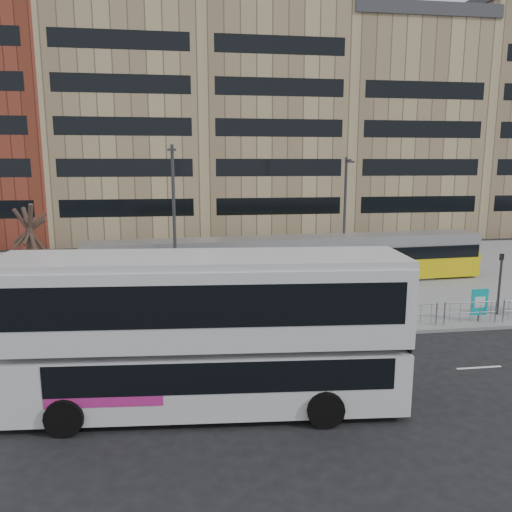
{
  "coord_description": "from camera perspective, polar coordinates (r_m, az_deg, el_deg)",
  "views": [
    {
      "loc": [
        -4.92,
        -20.41,
        7.66
      ],
      "look_at": [
        -1.11,
        6.0,
        2.65
      ],
      "focal_mm": 35.0,
      "sensor_mm": 36.0,
      "label": 1
    }
  ],
  "objects": [
    {
      "name": "ground",
      "position": [
        22.34,
        5.1,
        -9.45
      ],
      "size": [
        120.0,
        120.0,
        0.0
      ],
      "primitive_type": "plane",
      "color": "black",
      "rests_on": "ground"
    },
    {
      "name": "plaza",
      "position": [
        33.64,
        0.42,
        -2.39
      ],
      "size": [
        64.0,
        24.0,
        0.15
      ],
      "primitive_type": "cube",
      "color": "gray",
      "rests_on": "ground"
    },
    {
      "name": "kerb",
      "position": [
        22.36,
        5.07,
        -9.22
      ],
      "size": [
        64.0,
        0.25,
        0.17
      ],
      "primitive_type": "cube",
      "color": "gray",
      "rests_on": "ground"
    },
    {
      "name": "building_row",
      "position": [
        55.31,
        -1.51,
        16.08
      ],
      "size": [
        70.4,
        18.4,
        31.2
      ],
      "color": "maroon",
      "rests_on": "ground"
    },
    {
      "name": "pedestrian_barrier",
      "position": [
        23.01,
        9.74,
        -6.38
      ],
      "size": [
        32.07,
        0.07,
        1.1
      ],
      "color": "#93959B",
      "rests_on": "plaza"
    },
    {
      "name": "road_markings",
      "position": [
        19.05,
        10.95,
        -13.26
      ],
      "size": [
        62.0,
        0.12,
        0.01
      ],
      "primitive_type": "cube",
      "color": "white",
      "rests_on": "ground"
    },
    {
      "name": "double_decker_bus",
      "position": [
        15.59,
        -6.02,
        -8.14
      ],
      "size": [
        12.46,
        3.85,
        4.91
      ],
      "rotation": [
        0.0,
        0.0,
        -0.08
      ],
      "color": "silver",
      "rests_on": "ground"
    },
    {
      "name": "tram",
      "position": [
        31.31,
        4.13,
        -0.49
      ],
      "size": [
        25.2,
        4.12,
        2.96
      ],
      "rotation": [
        0.0,
        0.0,
        0.07
      ],
      "color": "yellow",
      "rests_on": "plaza"
    },
    {
      "name": "ad_panel",
      "position": [
        26.14,
        24.17,
        -4.87
      ],
      "size": [
        0.86,
        0.09,
        1.6
      ],
      "rotation": [
        0.0,
        0.0,
        0.03
      ],
      "color": "#2D2D30",
      "rests_on": "plaza"
    },
    {
      "name": "pedestrian",
      "position": [
        25.68,
        -11.3,
        -4.66
      ],
      "size": [
        0.55,
        0.69,
        1.65
      ],
      "primitive_type": "imported",
      "rotation": [
        0.0,
        0.0,
        1.27
      ],
      "color": "black",
      "rests_on": "plaza"
    },
    {
      "name": "traffic_light_west",
      "position": [
        23.22,
        -22.8,
        -4.0
      ],
      "size": [
        0.22,
        0.24,
        3.1
      ],
      "rotation": [
        0.0,
        0.0,
        -0.35
      ],
      "color": "#2D2D30",
      "rests_on": "plaza"
    },
    {
      "name": "traffic_light_east",
      "position": [
        27.53,
        26.14,
        -2.06
      ],
      "size": [
        0.22,
        0.24,
        3.1
      ],
      "rotation": [
        0.0,
        0.0,
        0.33
      ],
      "color": "#2D2D30",
      "rests_on": "plaza"
    },
    {
      "name": "lamp_post_west",
      "position": [
        27.86,
        -9.35,
        4.52
      ],
      "size": [
        0.45,
        1.04,
        8.46
      ],
      "color": "#2D2D30",
      "rests_on": "plaza"
    },
    {
      "name": "lamp_post_east",
      "position": [
        32.94,
        10.14,
        4.88
      ],
      "size": [
        0.45,
        1.04,
        7.85
      ],
      "color": "#2D2D30",
      "rests_on": "plaza"
    },
    {
      "name": "bare_tree",
      "position": [
        29.19,
        -24.69,
        5.73
      ],
      "size": [
        4.75,
        4.75,
        7.66
      ],
      "color": "#31211B",
      "rests_on": "plaza"
    }
  ]
}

